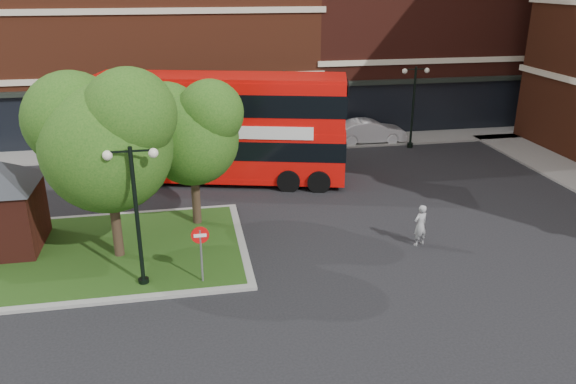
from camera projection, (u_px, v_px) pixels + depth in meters
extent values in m
plane|color=black|center=(301.00, 274.00, 20.09)|extent=(120.00, 120.00, 0.00)
cube|color=slate|center=(247.00, 146.00, 35.21)|extent=(44.00, 3.00, 0.12)
cube|color=#612917|center=(115.00, 24.00, 38.24)|extent=(26.00, 12.00, 14.00)
cube|color=#471911|center=(420.00, 6.00, 41.67)|extent=(18.00, 12.00, 16.00)
cube|color=gray|center=(81.00, 254.00, 21.44)|extent=(12.60, 7.60, 0.12)
cube|color=#19380F|center=(81.00, 254.00, 21.43)|extent=(12.00, 7.00, 0.15)
cylinder|color=#2D2116|center=(115.00, 210.00, 20.56)|extent=(0.36, 0.36, 3.92)
sphere|color=#1B4C13|center=(107.00, 148.00, 19.71)|extent=(4.60, 4.60, 4.60)
sphere|color=#1B4C13|center=(73.00, 120.00, 19.82)|extent=(3.45, 3.45, 3.45)
sphere|color=#1B4C13|center=(129.00, 115.00, 19.00)|extent=(3.22, 3.22, 3.22)
cylinder|color=#2D2116|center=(195.00, 187.00, 23.45)|extent=(0.36, 0.36, 3.47)
sphere|color=#1B4C13|center=(192.00, 139.00, 22.70)|extent=(3.80, 3.80, 3.80)
sphere|color=#1B4C13|center=(167.00, 117.00, 22.77)|extent=(2.85, 2.85, 2.85)
sphere|color=#1B4C13|center=(210.00, 113.00, 22.08)|extent=(2.66, 2.66, 2.66)
cylinder|color=black|center=(137.00, 220.00, 18.43)|extent=(0.14, 0.14, 5.00)
cylinder|color=black|center=(144.00, 282.00, 19.27)|extent=(0.36, 0.36, 0.30)
cube|color=black|center=(130.00, 151.00, 17.59)|extent=(1.40, 0.06, 0.06)
sphere|color=#F2EACC|center=(107.00, 155.00, 17.50)|extent=(0.32, 0.32, 0.32)
sphere|color=#F2EACC|center=(153.00, 153.00, 17.74)|extent=(0.32, 0.32, 0.32)
cylinder|color=black|center=(284.00, 114.00, 32.85)|extent=(0.14, 0.14, 5.00)
cylinder|color=black|center=(284.00, 152.00, 33.69)|extent=(0.36, 0.36, 0.30)
cube|color=black|center=(284.00, 73.00, 32.01)|extent=(1.40, 0.06, 0.06)
sphere|color=#F2EACC|center=(272.00, 75.00, 31.92)|extent=(0.32, 0.32, 0.32)
sphere|color=#F2EACC|center=(296.00, 74.00, 32.16)|extent=(0.32, 0.32, 0.32)
cylinder|color=black|center=(413.00, 108.00, 34.23)|extent=(0.14, 0.14, 5.00)
cylinder|color=black|center=(410.00, 145.00, 35.07)|extent=(0.36, 0.36, 0.30)
cube|color=black|center=(416.00, 69.00, 33.39)|extent=(1.40, 0.06, 0.06)
sphere|color=#F2EACC|center=(405.00, 71.00, 33.30)|extent=(0.32, 0.32, 0.32)
sphere|color=#F2EACC|center=(427.00, 70.00, 33.54)|extent=(0.32, 0.32, 0.32)
cube|color=red|center=(222.00, 148.00, 28.88)|extent=(12.88, 5.95, 2.40)
cube|color=red|center=(220.00, 102.00, 28.03)|extent=(12.75, 5.89, 2.40)
cube|color=black|center=(220.00, 100.00, 27.98)|extent=(12.88, 5.95, 1.09)
cube|color=silver|center=(216.00, 132.00, 27.07)|extent=(9.13, 2.43, 0.63)
imported|color=gray|center=(420.00, 225.00, 22.02)|extent=(0.72, 0.59, 1.70)
imported|color=#B9BCC1|center=(189.00, 148.00, 32.52)|extent=(4.27, 1.94, 1.42)
imported|color=white|center=(369.00, 131.00, 35.85)|extent=(4.60, 1.68, 1.50)
cylinder|color=slate|center=(201.00, 258.00, 19.06)|extent=(0.08, 0.08, 2.08)
cylinder|color=red|center=(200.00, 235.00, 18.75)|extent=(0.60, 0.05, 0.60)
cube|color=white|center=(200.00, 235.00, 18.75)|extent=(0.42, 0.04, 0.11)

